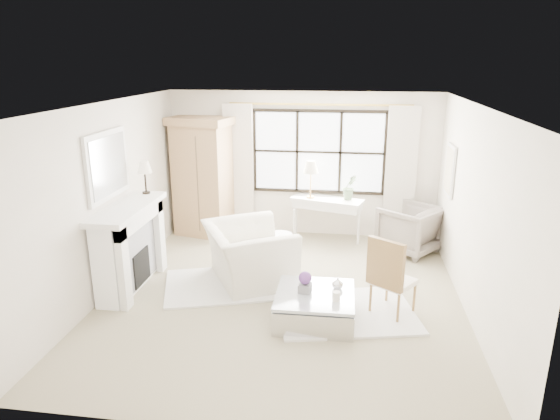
{
  "coord_description": "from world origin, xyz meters",
  "views": [
    {
      "loc": [
        0.88,
        -6.41,
        3.28
      ],
      "look_at": [
        -0.06,
        0.2,
        1.23
      ],
      "focal_mm": 32.0,
      "sensor_mm": 36.0,
      "label": 1
    }
  ],
  "objects_px": {
    "armoire": "(202,176)",
    "console_table": "(327,219)",
    "coffee_table": "(315,307)",
    "club_armchair": "(249,254)"
  },
  "relations": [
    {
      "from": "armoire",
      "to": "console_table",
      "type": "height_order",
      "value": "armoire"
    },
    {
      "from": "console_table",
      "to": "coffee_table",
      "type": "distance_m",
      "value": 3.02
    },
    {
      "from": "console_table",
      "to": "club_armchair",
      "type": "distance_m",
      "value": 2.24
    },
    {
      "from": "armoire",
      "to": "club_armchair",
      "type": "relative_size",
      "value": 1.67
    },
    {
      "from": "console_table",
      "to": "club_armchair",
      "type": "relative_size",
      "value": 1.02
    },
    {
      "from": "armoire",
      "to": "club_armchair",
      "type": "distance_m",
      "value": 2.46
    },
    {
      "from": "club_armchair",
      "to": "coffee_table",
      "type": "bearing_deg",
      "value": -162.84
    },
    {
      "from": "console_table",
      "to": "coffee_table",
      "type": "xyz_separation_m",
      "value": [
        0.01,
        -3.01,
        -0.22
      ]
    },
    {
      "from": "console_table",
      "to": "club_armchair",
      "type": "height_order",
      "value": "club_armchair"
    },
    {
      "from": "console_table",
      "to": "coffee_table",
      "type": "height_order",
      "value": "console_table"
    }
  ]
}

